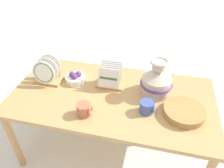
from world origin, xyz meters
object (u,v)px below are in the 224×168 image
ceramic_vase (157,80)px  wicker_charger_stack (184,112)px  dish_rack_round_plates (47,74)px  mug_cobalt_glaze (147,107)px  mug_terracotta_glaze (84,109)px  dish_rack_square_plates (110,78)px  fruit_bowl (75,78)px

ceramic_vase → wicker_charger_stack: ceramic_vase is taller
dish_rack_round_plates → wicker_charger_stack: 1.12m
ceramic_vase → mug_cobalt_glaze: ceramic_vase is taller
dish_rack_round_plates → mug_terracotta_glaze: bearing=-34.9°
dish_rack_square_plates → fruit_bowl: dish_rack_square_plates is taller
ceramic_vase → fruit_bowl: 0.67m
fruit_bowl → dish_rack_square_plates: bearing=3.9°
ceramic_vase → wicker_charger_stack: bearing=-42.9°
wicker_charger_stack → dish_rack_square_plates: bearing=159.9°
mug_cobalt_glaze → mug_terracotta_glaze: same height
mug_cobalt_glaze → fruit_bowl: fruit_bowl is taller
dish_rack_square_plates → fruit_bowl: (-0.30, -0.02, -0.03)m
wicker_charger_stack → fruit_bowl: fruit_bowl is taller
mug_terracotta_glaze → mug_cobalt_glaze: bearing=16.5°
ceramic_vase → mug_terracotta_glaze: ceramic_vase is taller
ceramic_vase → dish_rack_square_plates: size_ratio=1.34×
dish_rack_square_plates → mug_cobalt_glaze: size_ratio=2.05×
wicker_charger_stack → mug_cobalt_glaze: (-0.26, -0.03, 0.02)m
mug_cobalt_glaze → dish_rack_round_plates: bearing=168.7°
dish_rack_square_plates → ceramic_vase: bearing=-2.0°
wicker_charger_stack → mug_terracotta_glaze: size_ratio=2.69×
dish_rack_square_plates → mug_terracotta_glaze: 0.38m
dish_rack_round_plates → dish_rack_square_plates: 0.53m
mug_terracotta_glaze → fruit_bowl: fruit_bowl is taller
ceramic_vase → mug_cobalt_glaze: bearing=-100.0°
wicker_charger_stack → mug_cobalt_glaze: mug_cobalt_glaze is taller
mug_cobalt_glaze → dish_rack_square_plates: bearing=143.2°
dish_rack_round_plates → dish_rack_square_plates: (0.52, 0.08, -0.01)m
dish_rack_round_plates → fruit_bowl: (0.22, 0.06, -0.04)m
wicker_charger_stack → mug_terracotta_glaze: 0.70m
dish_rack_round_plates → mug_cobalt_glaze: dish_rack_round_plates is taller
dish_rack_round_plates → wicker_charger_stack: bearing=-7.1°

